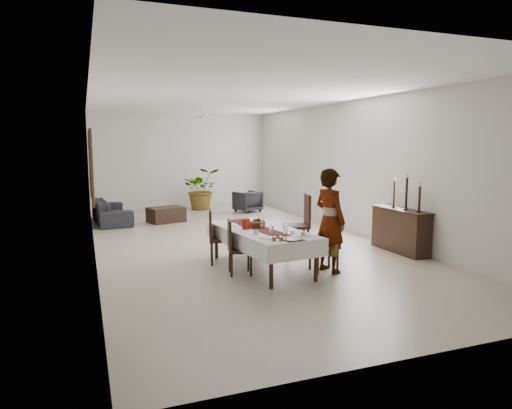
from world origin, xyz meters
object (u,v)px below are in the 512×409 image
at_px(dining_table_top, 262,231).
at_px(red_pitcher, 246,224).
at_px(sideboard_body, 400,231).
at_px(sofa, 112,211).
at_px(woman, 330,221).

xyz_separation_m(dining_table_top, red_pitcher, (-0.25, 0.11, 0.13)).
relative_size(sideboard_body, sofa, 0.65).
bearing_deg(dining_table_top, red_pitcher, 149.04).
bearing_deg(dining_table_top, sofa, 103.21).
relative_size(dining_table_top, red_pitcher, 12.00).
bearing_deg(sideboard_body, woman, -159.64).
height_order(red_pitcher, sofa, red_pitcher).
height_order(dining_table_top, red_pitcher, red_pitcher).
distance_m(dining_table_top, sofa, 6.24).
height_order(woman, sofa, woman).
xyz_separation_m(dining_table_top, sideboard_body, (3.08, 0.20, -0.25)).
relative_size(dining_table_top, woman, 1.26).
height_order(sideboard_body, sofa, sideboard_body).
relative_size(woman, sofa, 0.82).
xyz_separation_m(dining_table_top, sofa, (-2.17, 5.84, -0.35)).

